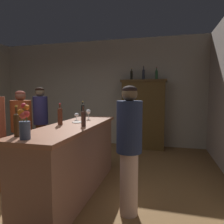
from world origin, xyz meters
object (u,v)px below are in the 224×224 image
Objects in this scene: wine_glass_front at (88,112)px; bartender at (129,144)px; display_bottle_center at (156,74)px; wine_bottle_malbec at (17,123)px; display_cabinet at (143,113)px; patron_redhead at (41,119)px; display_bottle_left at (132,75)px; display_bottle_midleft at (144,74)px; wine_bottle_riesling at (60,115)px; flower_arrangement at (25,124)px; wine_glass_mid at (77,115)px; bar_counter at (74,159)px; wine_bottle_chardonnay at (83,117)px; cheese_plate at (77,122)px; wine_bottle_syrah at (83,110)px; patron_near_entrance at (22,128)px.

wine_glass_front is 0.11× the size of bartender.
wine_bottle_malbec is at bearing -109.18° from display_bottle_center.
display_cabinet reaches higher than patron_redhead.
display_bottle_midleft is (0.31, -0.00, 0.01)m from display_bottle_left.
wine_bottle_riesling is 0.92m from flower_arrangement.
display_cabinet is 14.64× the size of wine_glass_mid.
bar_counter is 7.43× the size of wine_bottle_chardonnay.
bartender is (0.89, -0.52, -0.16)m from cheese_plate.
wine_bottle_syrah is 1.59m from bartender.
wine_glass_front is 1.59m from flower_arrangement.
display_bottle_center reaches higher than wine_glass_mid.
wine_glass_mid is at bearing -103.15° from display_bottle_left.
wine_bottle_syrah is 2.27m from display_bottle_midleft.
wine_bottle_chardonnay is (0.39, -0.92, -0.01)m from wine_bottle_syrah.
patron_redhead is (-1.76, -1.50, -1.05)m from display_bottle_left.
display_cabinet is 3.80m from flower_arrangement.
display_cabinet is 2.57m from patron_redhead.
wine_bottle_riesling is at bearing -120.33° from cheese_plate.
wine_bottle_chardonnay is 2.41× the size of wine_glass_mid.
wine_bottle_chardonnay is at bearing -93.94° from display_bottle_left.
bartender is (0.93, 0.65, -0.31)m from flower_arrangement.
wine_glass_mid is at bearing -126.51° from wine_glass_front.
patron_redhead is (-1.34, 1.05, -0.13)m from cheese_plate.
wine_bottle_chardonnay is 0.89m from wine_bottle_malbec.
bartender is at bearing -81.17° from display_bottle_left.
bartender reaches higher than cheese_plate.
patron_redhead reaches higher than bar_counter.
wine_bottle_syrah is 1.18m from patron_near_entrance.
patron_redhead is at bearing 146.51° from wine_glass_mid.
bar_counter is 6.96× the size of display_bottle_center.
patron_near_entrance is (-2.00, -2.22, -0.12)m from display_cabinet.
display_cabinet is 3.07m from bartender.
bar_counter is 1.07m from wine_bottle_syrah.
wine_bottle_malbec is 3.82m from display_bottle_midleft.
flower_arrangement is (0.12, -0.91, 0.01)m from wine_bottle_riesling.
display_bottle_midleft reaches higher than wine_bottle_riesling.
wine_bottle_syrah is at bearing 94.42° from flower_arrangement.
wine_bottle_malbec is at bearing 32.27° from bartender.
wine_bottle_malbec is at bearing -100.46° from cheese_plate.
display_bottle_midleft reaches higher than display_cabinet.
display_bottle_left reaches higher than cheese_plate.
bar_counter is 1.89m from patron_redhead.
wine_bottle_syrah is 0.19× the size of patron_redhead.
bartender is at bearing -30.09° from cheese_plate.
display_bottle_midleft reaches higher than wine_glass_front.
display_bottle_midleft is 3.19m from patron_near_entrance.
patron_redhead is at bearing 120.58° from flower_arrangement.
display_cabinet is 2.47m from wine_glass_mid.
patron_redhead is 2.73m from bartender.
patron_redhead is (-1.22, 0.81, -0.21)m from wine_glass_mid.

